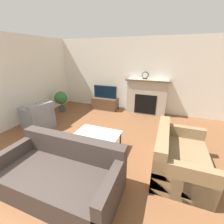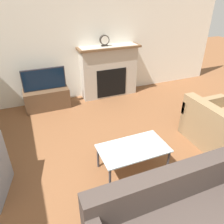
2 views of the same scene
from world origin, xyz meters
name	(u,v)px [view 1 (image 1 of 2)]	position (x,y,z in m)	size (l,w,h in m)	color
wall_back	(124,75)	(0.00, 5.08, 1.35)	(8.39, 0.06, 2.70)	silver
wall_left	(13,82)	(-2.72, 2.53, 1.35)	(0.06, 8.05, 2.70)	silver
fireplace	(147,96)	(0.94, 4.86, 0.67)	(1.54, 0.43, 1.28)	#B2A899
tv_stand	(105,103)	(-0.67, 4.74, 0.23)	(1.01, 0.47, 0.47)	brown
tv	(105,92)	(-0.67, 4.73, 0.72)	(0.95, 0.06, 0.50)	#232328
couch_sectional	(61,175)	(0.20, 0.86, 0.28)	(1.97, 1.00, 0.82)	#3D332D
couch_loveseat	(178,158)	(2.00, 2.01, 0.29)	(0.94, 1.45, 0.82)	#8C704C
armchair_by_window	(38,118)	(-1.92, 2.47, 0.30)	(0.96, 0.88, 0.82)	gray
coffee_table	(98,134)	(0.25, 2.14, 0.38)	(1.03, 0.58, 0.42)	#333338
potted_plant	(61,99)	(-2.17, 3.87, 0.51)	(0.49, 0.49, 0.80)	#47474C
mantel_clock	(145,75)	(0.83, 4.87, 1.42)	(0.23, 0.07, 0.26)	#28231E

